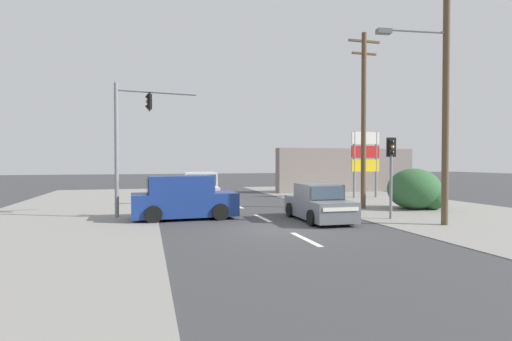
{
  "coord_description": "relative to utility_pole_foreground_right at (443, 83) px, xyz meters",
  "views": [
    {
      "loc": [
        -4.93,
        -13.96,
        2.51
      ],
      "look_at": [
        -0.03,
        4.0,
        2.1
      ],
      "focal_mm": 28.0,
      "sensor_mm": 36.0,
      "label": 1
    }
  ],
  "objects": [
    {
      "name": "suv_kerbside_parked",
      "position": [
        -9.65,
        4.51,
        -4.72
      ],
      "size": [
        4.61,
        2.21,
        1.9
      ],
      "color": "navy",
      "rests_on": "ground"
    },
    {
      "name": "lane_dash_mid",
      "position": [
        -6.24,
        3.8,
        -5.6
      ],
      "size": [
        0.2,
        2.4,
        0.01
      ],
      "primitive_type": "cube",
      "color": "silver",
      "rests_on": "ground"
    },
    {
      "name": "utility_pole_foreground_right",
      "position": [
        0.0,
        0.0,
        0.0
      ],
      "size": [
        3.78,
        0.6,
        10.47
      ],
      "color": "brown",
      "rests_on": "ground"
    },
    {
      "name": "suv_receding_far",
      "position": [
        -8.27,
        9.8,
        -4.72
      ],
      "size": [
        2.23,
        4.62,
        1.9
      ],
      "color": "silver",
      "rests_on": "ground"
    },
    {
      "name": "traffic_signal_mast",
      "position": [
        -11.95,
        5.63,
        -1.77
      ],
      "size": [
        3.67,
        0.56,
        6.0
      ],
      "color": "slate",
      "rests_on": "ground"
    },
    {
      "name": "utility_pole_midground_right",
      "position": [
        -0.08,
        5.78,
        -0.7
      ],
      "size": [
        1.8,
        0.26,
        9.32
      ],
      "color": "brown",
      "rests_on": "ground"
    },
    {
      "name": "shopfront_wall_far",
      "position": [
        4.76,
        16.8,
        -3.8
      ],
      "size": [
        12.0,
        1.0,
        3.6
      ],
      "primitive_type": "cube",
      "color": "gray",
      "rests_on": "ground"
    },
    {
      "name": "lane_dash_near",
      "position": [
        -6.24,
        -1.2,
        -5.6
      ],
      "size": [
        0.2,
        2.4,
        0.01
      ],
      "primitive_type": "cube",
      "color": "silver",
      "rests_on": "ground"
    },
    {
      "name": "pedestal_signal_right_kerb",
      "position": [
        -0.94,
        2.0,
        -3.19
      ],
      "size": [
        0.44,
        0.3,
        3.56
      ],
      "color": "slate",
      "rests_on": "ground"
    },
    {
      "name": "sedan_oncoming_mid",
      "position": [
        -4.12,
        2.51,
        -4.9
      ],
      "size": [
        1.97,
        4.28,
        1.56
      ],
      "color": "slate",
      "rests_on": "ground"
    },
    {
      "name": "kerb_left_verge",
      "position": [
        -14.74,
        4.8,
        -5.59
      ],
      "size": [
        8.0,
        40.0,
        0.02
      ],
      "primitive_type": "cube",
      "color": "gray",
      "rests_on": "ground"
    },
    {
      "name": "lane_dash_far",
      "position": [
        -6.24,
        8.8,
        -5.6
      ],
      "size": [
        0.2,
        2.4,
        0.01
      ],
      "primitive_type": "cube",
      "color": "silver",
      "rests_on": "ground"
    },
    {
      "name": "shopping_plaza_sign",
      "position": [
        3.42,
        11.51,
        -2.62
      ],
      "size": [
        2.1,
        0.16,
        4.6
      ],
      "color": "slate",
      "rests_on": "ground"
    },
    {
      "name": "roadside_bush",
      "position": [
        2.51,
        4.79,
        -4.59
      ],
      "size": [
        2.95,
        2.53,
        2.15
      ],
      "color": "#2D5B33",
      "rests_on": "ground"
    },
    {
      "name": "ground_plane",
      "position": [
        -6.24,
        0.8,
        -5.6
      ],
      "size": [
        140.0,
        140.0,
        0.0
      ],
      "primitive_type": "plane",
      "color": "#3A3A3D"
    },
    {
      "name": "kerb_right_verge",
      "position": [
        2.76,
        2.8,
        -5.59
      ],
      "size": [
        10.0,
        44.0,
        0.02
      ],
      "primitive_type": "cube",
      "color": "gray",
      "rests_on": "ground"
    }
  ]
}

